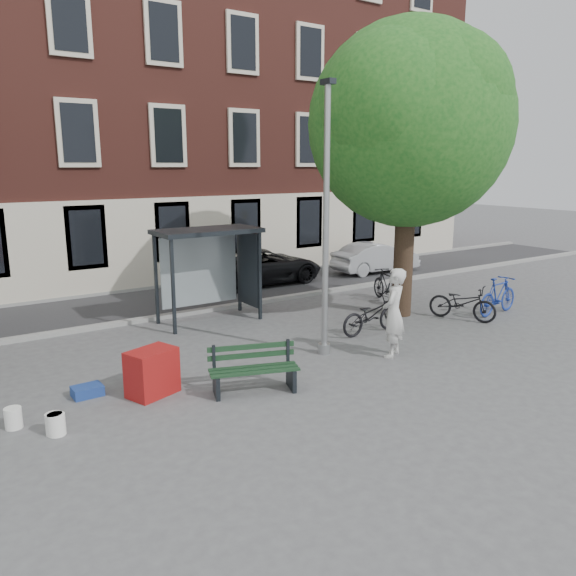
{
  "coord_description": "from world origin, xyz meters",
  "views": [
    {
      "loc": [
        -7.67,
        -9.93,
        4.34
      ],
      "look_at": [
        -0.27,
        1.13,
        1.4
      ],
      "focal_mm": 35.0,
      "sensor_mm": 36.0,
      "label": 1
    }
  ],
  "objects_px": {
    "car_silver": "(376,258)",
    "red_stand": "(152,372)",
    "car_dark": "(260,266)",
    "notice_sign": "(406,249)",
    "painter": "(394,313)",
    "bike_c": "(462,303)",
    "bike_a": "(371,315)",
    "bus_shelter": "(219,253)",
    "lamppost": "(326,235)",
    "bike_b": "(498,296)",
    "bench": "(254,371)",
    "bike_d": "(387,285)"
  },
  "relations": [
    {
      "from": "bike_b",
      "to": "car_dark",
      "type": "bearing_deg",
      "value": 18.72
    },
    {
      "from": "painter",
      "to": "bike_d",
      "type": "height_order",
      "value": "painter"
    },
    {
      "from": "car_dark",
      "to": "bus_shelter",
      "type": "bearing_deg",
      "value": 135.61
    },
    {
      "from": "bike_a",
      "to": "red_stand",
      "type": "height_order",
      "value": "bike_a"
    },
    {
      "from": "bike_d",
      "to": "car_dark",
      "type": "height_order",
      "value": "car_dark"
    },
    {
      "from": "bus_shelter",
      "to": "bike_c",
      "type": "xyz_separation_m",
      "value": [
        5.66,
        -3.95,
        -1.42
      ]
    },
    {
      "from": "car_dark",
      "to": "bike_a",
      "type": "bearing_deg",
      "value": 173.06
    },
    {
      "from": "car_dark",
      "to": "notice_sign",
      "type": "height_order",
      "value": "notice_sign"
    },
    {
      "from": "painter",
      "to": "red_stand",
      "type": "bearing_deg",
      "value": -40.92
    },
    {
      "from": "bike_b",
      "to": "bike_d",
      "type": "bearing_deg",
      "value": 22.32
    },
    {
      "from": "bike_c",
      "to": "red_stand",
      "type": "height_order",
      "value": "bike_c"
    },
    {
      "from": "red_stand",
      "to": "notice_sign",
      "type": "bearing_deg",
      "value": 18.62
    },
    {
      "from": "painter",
      "to": "bike_a",
      "type": "xyz_separation_m",
      "value": [
        0.8,
        1.62,
        -0.53
      ]
    },
    {
      "from": "bus_shelter",
      "to": "painter",
      "type": "bearing_deg",
      "value": -70.54
    },
    {
      "from": "bike_a",
      "to": "red_stand",
      "type": "bearing_deg",
      "value": 95.89
    },
    {
      "from": "bike_b",
      "to": "bike_c",
      "type": "height_order",
      "value": "bike_b"
    },
    {
      "from": "bike_c",
      "to": "car_dark",
      "type": "xyz_separation_m",
      "value": [
        -2.19,
        7.49,
        0.16
      ]
    },
    {
      "from": "bus_shelter",
      "to": "bike_d",
      "type": "relative_size",
      "value": 1.6
    },
    {
      "from": "lamppost",
      "to": "notice_sign",
      "type": "xyz_separation_m",
      "value": [
        6.03,
        3.37,
        -1.21
      ]
    },
    {
      "from": "car_dark",
      "to": "bike_b",
      "type": "bearing_deg",
      "value": -155.15
    },
    {
      "from": "bike_a",
      "to": "bike_c",
      "type": "relative_size",
      "value": 1.0
    },
    {
      "from": "bench",
      "to": "car_dark",
      "type": "relative_size",
      "value": 0.38
    },
    {
      "from": "bus_shelter",
      "to": "painter",
      "type": "distance_m",
      "value": 5.5
    },
    {
      "from": "bike_b",
      "to": "red_stand",
      "type": "xyz_separation_m",
      "value": [
        -10.61,
        -0.04,
        -0.11
      ]
    },
    {
      "from": "lamppost",
      "to": "bench",
      "type": "xyz_separation_m",
      "value": [
        -2.5,
        -1.01,
        -2.37
      ]
    },
    {
      "from": "lamppost",
      "to": "bike_c",
      "type": "xyz_separation_m",
      "value": [
        5.05,
        0.15,
        -2.28
      ]
    },
    {
      "from": "bike_d",
      "to": "red_stand",
      "type": "bearing_deg",
      "value": 34.12
    },
    {
      "from": "lamppost",
      "to": "bike_b",
      "type": "xyz_separation_m",
      "value": [
        6.41,
        -0.03,
        -2.22
      ]
    },
    {
      "from": "car_dark",
      "to": "notice_sign",
      "type": "bearing_deg",
      "value": -143.45
    },
    {
      "from": "bench",
      "to": "bike_b",
      "type": "distance_m",
      "value": 8.97
    },
    {
      "from": "lamppost",
      "to": "notice_sign",
      "type": "distance_m",
      "value": 7.01
    },
    {
      "from": "lamppost",
      "to": "car_dark",
      "type": "height_order",
      "value": "lamppost"
    },
    {
      "from": "notice_sign",
      "to": "bench",
      "type": "bearing_deg",
      "value": -130.52
    },
    {
      "from": "bus_shelter",
      "to": "bike_d",
      "type": "distance_m",
      "value": 5.69
    },
    {
      "from": "bike_d",
      "to": "notice_sign",
      "type": "distance_m",
      "value": 1.66
    },
    {
      "from": "car_silver",
      "to": "red_stand",
      "type": "xyz_separation_m",
      "value": [
        -12.14,
        -6.97,
        -0.16
      ]
    },
    {
      "from": "painter",
      "to": "bike_c",
      "type": "bearing_deg",
      "value": 165.77
    },
    {
      "from": "bike_c",
      "to": "bench",
      "type": "bearing_deg",
      "value": 165.32
    },
    {
      "from": "bike_b",
      "to": "bus_shelter",
      "type": "bearing_deg",
      "value": 53.4
    },
    {
      "from": "bike_d",
      "to": "car_dark",
      "type": "relative_size",
      "value": 0.37
    },
    {
      "from": "red_stand",
      "to": "bike_c",
      "type": "bearing_deg",
      "value": 1.4
    },
    {
      "from": "bus_shelter",
      "to": "bike_a",
      "type": "xyz_separation_m",
      "value": [
        2.61,
        -3.5,
        -1.42
      ]
    },
    {
      "from": "painter",
      "to": "car_silver",
      "type": "height_order",
      "value": "painter"
    },
    {
      "from": "painter",
      "to": "bike_d",
      "type": "distance_m",
      "value": 5.38
    },
    {
      "from": "car_dark",
      "to": "car_silver",
      "type": "height_order",
      "value": "car_dark"
    },
    {
      "from": "bench",
      "to": "bike_d",
      "type": "height_order",
      "value": "bike_d"
    },
    {
      "from": "lamppost",
      "to": "car_silver",
      "type": "height_order",
      "value": "lamppost"
    },
    {
      "from": "bike_d",
      "to": "notice_sign",
      "type": "relative_size",
      "value": 0.84
    },
    {
      "from": "bike_d",
      "to": "car_silver",
      "type": "xyz_separation_m",
      "value": [
        3.14,
        3.94,
        0.08
      ]
    },
    {
      "from": "bus_shelter",
      "to": "bench",
      "type": "height_order",
      "value": "bus_shelter"
    }
  ]
}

